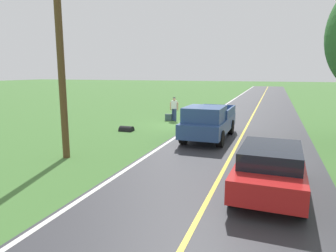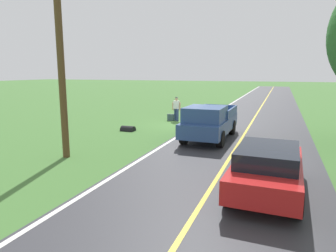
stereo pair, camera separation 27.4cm
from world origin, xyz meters
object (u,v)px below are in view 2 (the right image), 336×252
hitchhiker_walking (177,107)px  utility_pole_roadside (60,51)px  pickup_truck_passing (209,121)px  sedan_mid_oncoming (267,168)px  suitcase_carried (171,117)px

hitchhiker_walking → utility_pole_roadside: (1.22, 10.65, 3.33)m
pickup_truck_passing → sedan_mid_oncoming: bearing=116.6°
sedan_mid_oncoming → utility_pole_roadside: bearing=-7.5°
utility_pole_roadside → hitchhiker_walking: bearing=-96.5°
hitchhiker_walking → utility_pole_roadside: 11.22m
suitcase_carried → utility_pole_roadside: (0.80, 10.54, 4.07)m
hitchhiker_walking → sedan_mid_oncoming: size_ratio=0.39×
suitcase_carried → pickup_truck_passing: bearing=33.5°
pickup_truck_passing → utility_pole_roadside: (4.82, 5.32, 3.34)m
suitcase_carried → pickup_truck_passing: size_ratio=0.09×
suitcase_carried → pickup_truck_passing: pickup_truck_passing is taller
hitchhiker_walking → utility_pole_roadside: utility_pole_roadside is taller
suitcase_carried → sedan_mid_oncoming: (-7.20, 11.59, 0.51)m
hitchhiker_walking → pickup_truck_passing: pickup_truck_passing is taller
suitcase_carried → sedan_mid_oncoming: bearing=27.8°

